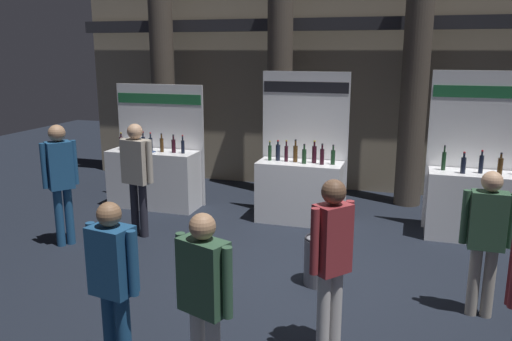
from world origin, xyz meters
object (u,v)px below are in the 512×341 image
exhibitor_booth_2 (486,199)px  visitor_6 (487,233)px  visitor_5 (137,169)px  exhibitor_booth_1 (300,185)px  visitor_2 (60,174)px  visitor_3 (113,274)px  trash_bin (319,261)px  visitor_1 (331,254)px  exhibitor_booth_0 (155,174)px  visitor_8 (204,291)px

exhibitor_booth_2 → visitor_6: size_ratio=1.56×
visitor_5 → visitor_6: visitor_5 is taller
exhibitor_booth_2 → exhibitor_booth_1: bearing=179.6°
visitor_2 → visitor_3: (2.44, -2.49, -0.13)m
trash_bin → visitor_1: size_ratio=0.36×
exhibitor_booth_2 → visitor_3: bearing=-127.5°
exhibitor_booth_1 → visitor_6: size_ratio=1.53×
exhibitor_booth_0 → visitor_2: 2.22m
visitor_2 → visitor_3: bearing=82.9°
visitor_2 → visitor_8: 4.20m
exhibitor_booth_2 → visitor_2: size_ratio=1.41×
trash_bin → visitor_2: bearing=177.1°
visitor_8 → exhibitor_booth_1: bearing=113.1°
visitor_2 → visitor_8: visitor_2 is taller
exhibitor_booth_1 → visitor_8: 4.71m
visitor_8 → visitor_3: bearing=-164.7°
exhibitor_booth_2 → visitor_2: 6.34m
visitor_1 → visitor_3: size_ratio=1.07×
exhibitor_booth_2 → visitor_3: (-3.53, -4.59, 0.31)m
exhibitor_booth_2 → visitor_5: 5.32m
visitor_6 → visitor_8: 3.16m
visitor_2 → visitor_3: size_ratio=1.13×
trash_bin → visitor_6: size_ratio=0.38×
visitor_3 → trash_bin: bearing=-111.6°
visitor_1 → visitor_5: size_ratio=0.97×
visitor_5 → visitor_1: bearing=-22.3°
exhibitor_booth_2 → visitor_5: bearing=-164.3°
visitor_6 → visitor_5: bearing=167.8°
visitor_5 → visitor_8: (2.46, -3.24, -0.12)m
visitor_6 → visitor_1: bearing=-140.2°
exhibitor_booth_2 → visitor_6: (-0.31, -2.55, 0.32)m
exhibitor_booth_1 → visitor_3: exhibitor_booth_1 is taller
visitor_2 → visitor_8: size_ratio=1.12×
visitor_2 → visitor_3: 3.49m
visitor_1 → visitor_3: (-1.76, -0.87, -0.06)m
visitor_5 → visitor_8: size_ratio=1.10×
trash_bin → visitor_2: visitor_2 is taller
visitor_3 → visitor_5: 3.54m
exhibitor_booth_2 → visitor_1: bearing=-115.4°
exhibitor_booth_1 → visitor_6: exhibitor_booth_1 is taller
visitor_2 → visitor_6: (5.66, -0.45, -0.13)m
exhibitor_booth_1 → visitor_8: size_ratio=1.55×
exhibitor_booth_0 → trash_bin: exhibitor_booth_0 is taller
visitor_5 → visitor_6: 4.92m
exhibitor_booth_1 → visitor_1: exhibitor_booth_1 is taller
visitor_8 → trash_bin: bearing=97.8°
visitor_1 → trash_bin: bearing=53.5°
exhibitor_booth_0 → visitor_3: 5.09m
visitor_6 → trash_bin: bearing=173.0°
exhibitor_booth_0 → exhibitor_booth_2: (5.61, -0.04, 0.03)m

